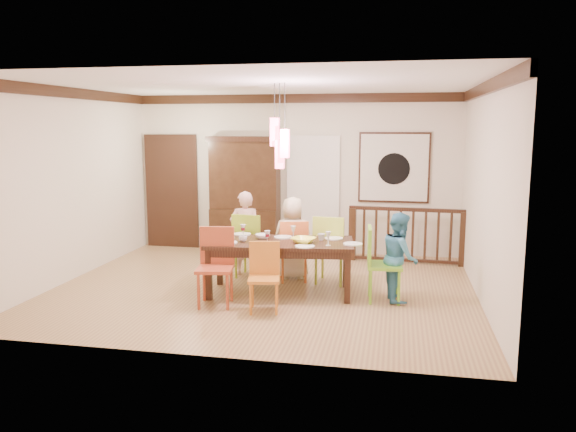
% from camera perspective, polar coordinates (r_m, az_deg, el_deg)
% --- Properties ---
extents(floor, '(6.00, 6.00, 0.00)m').
position_cam_1_polar(floor, '(8.24, -2.48, -7.31)').
color(floor, '#8E6745').
rests_on(floor, ground).
extents(ceiling, '(6.00, 6.00, 0.00)m').
position_cam_1_polar(ceiling, '(7.93, -2.63, 13.23)').
color(ceiling, white).
rests_on(ceiling, wall_back).
extents(wall_back, '(6.00, 0.00, 6.00)m').
position_cam_1_polar(wall_back, '(10.39, 0.69, 4.27)').
color(wall_back, beige).
rests_on(wall_back, floor).
extents(wall_left, '(0.00, 5.00, 5.00)m').
position_cam_1_polar(wall_left, '(9.14, -21.19, 2.98)').
color(wall_left, beige).
rests_on(wall_left, floor).
extents(wall_right, '(0.00, 5.00, 5.00)m').
position_cam_1_polar(wall_right, '(7.82, 19.36, 2.14)').
color(wall_right, beige).
rests_on(wall_right, floor).
extents(crown_molding, '(6.00, 5.00, 0.16)m').
position_cam_1_polar(crown_molding, '(7.92, -2.63, 12.66)').
color(crown_molding, black).
rests_on(crown_molding, wall_back).
extents(panel_door, '(1.04, 0.07, 2.24)m').
position_cam_1_polar(panel_door, '(11.07, -11.68, 2.30)').
color(panel_door, black).
rests_on(panel_door, wall_back).
extents(white_doorway, '(0.97, 0.05, 2.22)m').
position_cam_1_polar(white_doorway, '(10.34, 2.56, 2.01)').
color(white_doorway, silver).
rests_on(white_doorway, wall_back).
extents(painting, '(1.25, 0.06, 1.25)m').
position_cam_1_polar(painting, '(10.17, 10.72, 4.85)').
color(painting, black).
rests_on(painting, wall_back).
extents(pendant_cluster, '(0.27, 0.21, 1.14)m').
position_cam_1_polar(pendant_cluster, '(7.65, -0.84, 7.44)').
color(pendant_cluster, '#FE4C6C').
rests_on(pendant_cluster, ceiling).
extents(dining_table, '(2.12, 1.15, 0.75)m').
position_cam_1_polar(dining_table, '(7.82, -0.82, -3.19)').
color(dining_table, black).
rests_on(dining_table, floor).
extents(chair_far_left, '(0.51, 0.51, 1.01)m').
position_cam_1_polar(chair_far_left, '(8.74, -3.76, -2.48)').
color(chair_far_left, '#98BF27').
rests_on(chair_far_left, floor).
extents(chair_far_mid, '(0.52, 0.52, 0.94)m').
position_cam_1_polar(chair_far_mid, '(8.50, 0.53, -3.04)').
color(chair_far_mid, '#D0632A').
rests_on(chair_far_mid, floor).
extents(chair_far_right, '(0.52, 0.52, 1.03)m').
position_cam_1_polar(chair_far_right, '(8.40, 4.46, -2.86)').
color(chair_far_right, '#A9C439').
rests_on(chair_far_right, floor).
extents(chair_near_left, '(0.52, 0.52, 1.01)m').
position_cam_1_polar(chair_near_left, '(7.38, -7.45, -4.67)').
color(chair_near_left, '#A33F22').
rests_on(chair_near_left, floor).
extents(chair_near_mid, '(0.46, 0.46, 0.87)m').
position_cam_1_polar(chair_near_mid, '(7.12, -2.46, -5.81)').
color(chair_near_mid, '#C26F22').
rests_on(chair_near_mid, floor).
extents(chair_end_right, '(0.49, 0.49, 1.01)m').
position_cam_1_polar(chair_end_right, '(7.62, 9.79, -4.33)').
color(chair_end_right, '#76C52A').
rests_on(chair_end_right, floor).
extents(china_hutch, '(1.35, 0.46, 2.14)m').
position_cam_1_polar(china_hutch, '(10.43, -4.39, 2.21)').
color(china_hutch, black).
rests_on(china_hutch, floor).
extents(balustrade, '(1.99, 0.20, 0.96)m').
position_cam_1_polar(balustrade, '(9.81, 11.95, -1.83)').
color(balustrade, black).
rests_on(balustrade, floor).
extents(person_far_left, '(0.53, 0.40, 1.33)m').
position_cam_1_polar(person_far_left, '(8.83, -4.36, -1.76)').
color(person_far_left, '#FAC0BE').
rests_on(person_far_left, floor).
extents(person_far_mid, '(0.69, 0.53, 1.27)m').
position_cam_1_polar(person_far_mid, '(8.61, 0.49, -2.23)').
color(person_far_mid, beige).
rests_on(person_far_mid, floor).
extents(person_end_right, '(0.55, 0.65, 1.20)m').
position_cam_1_polar(person_end_right, '(7.69, 11.28, -4.07)').
color(person_end_right, teal).
rests_on(person_end_right, floor).
extents(serving_bowl, '(0.40, 0.40, 0.08)m').
position_cam_1_polar(serving_bowl, '(7.66, 1.59, -2.49)').
color(serving_bowl, yellow).
rests_on(serving_bowl, dining_table).
extents(small_bowl, '(0.25, 0.25, 0.06)m').
position_cam_1_polar(small_bowl, '(7.97, -2.59, -2.08)').
color(small_bowl, white).
rests_on(small_bowl, dining_table).
extents(cup_left, '(0.14, 0.14, 0.09)m').
position_cam_1_polar(cup_left, '(7.78, -4.60, -2.31)').
color(cup_left, silver).
rests_on(cup_left, dining_table).
extents(cup_right, '(0.14, 0.14, 0.10)m').
position_cam_1_polar(cup_right, '(7.85, 3.41, -2.15)').
color(cup_right, silver).
rests_on(cup_right, dining_table).
extents(plate_far_left, '(0.26, 0.26, 0.01)m').
position_cam_1_polar(plate_far_left, '(8.29, -4.70, -1.84)').
color(plate_far_left, white).
rests_on(plate_far_left, dining_table).
extents(plate_far_mid, '(0.26, 0.26, 0.01)m').
position_cam_1_polar(plate_far_mid, '(8.05, -0.51, -2.15)').
color(plate_far_mid, white).
rests_on(plate_far_mid, dining_table).
extents(plate_far_right, '(0.26, 0.26, 0.01)m').
position_cam_1_polar(plate_far_right, '(7.99, 4.68, -2.27)').
color(plate_far_right, white).
rests_on(plate_far_right, dining_table).
extents(plate_near_left, '(0.26, 0.26, 0.01)m').
position_cam_1_polar(plate_near_left, '(7.72, -6.13, -2.69)').
color(plate_near_left, white).
rests_on(plate_near_left, dining_table).
extents(plate_near_mid, '(0.26, 0.26, 0.01)m').
position_cam_1_polar(plate_near_mid, '(7.44, 1.72, -3.09)').
color(plate_near_mid, white).
rests_on(plate_near_mid, dining_table).
extents(plate_end_right, '(0.26, 0.26, 0.01)m').
position_cam_1_polar(plate_end_right, '(7.63, 6.61, -2.84)').
color(plate_end_right, white).
rests_on(plate_end_right, dining_table).
extents(wine_glass_a, '(0.08, 0.08, 0.19)m').
position_cam_1_polar(wine_glass_a, '(8.06, -4.59, -1.53)').
color(wine_glass_a, '#590C19').
rests_on(wine_glass_a, dining_table).
extents(wine_glass_b, '(0.08, 0.08, 0.19)m').
position_cam_1_polar(wine_glass_b, '(7.92, 0.54, -1.69)').
color(wine_glass_b, silver).
rests_on(wine_glass_b, dining_table).
extents(wine_glass_c, '(0.08, 0.08, 0.19)m').
position_cam_1_polar(wine_glass_c, '(7.57, -2.12, -2.21)').
color(wine_glass_c, '#590C19').
rests_on(wine_glass_c, dining_table).
extents(wine_glass_d, '(0.08, 0.08, 0.19)m').
position_cam_1_polar(wine_glass_d, '(7.52, 4.11, -2.30)').
color(wine_glass_d, silver).
rests_on(wine_glass_d, dining_table).
extents(napkin, '(0.18, 0.14, 0.01)m').
position_cam_1_polar(napkin, '(7.44, -2.15, -3.10)').
color(napkin, '#D83359').
rests_on(napkin, dining_table).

